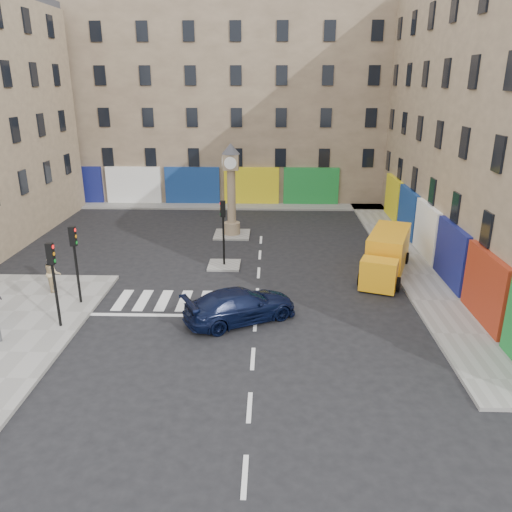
{
  "coord_description": "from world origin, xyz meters",
  "views": [
    {
      "loc": [
        0.62,
        -18.63,
        10.06
      ],
      "look_at": [
        -0.06,
        4.14,
        2.0
      ],
      "focal_mm": 35.0,
      "sensor_mm": 36.0,
      "label": 1
    }
  ],
  "objects_px": {
    "traffic_light_left_near": "(53,272)",
    "pedestrian_tan": "(53,273)",
    "traffic_light_left_far": "(75,253)",
    "clock_pillar": "(231,184)",
    "navy_sedan": "(240,305)",
    "traffic_light_island": "(223,222)",
    "yellow_van": "(387,254)"
  },
  "relations": [
    {
      "from": "traffic_light_left_near",
      "to": "pedestrian_tan",
      "type": "relative_size",
      "value": 1.98
    },
    {
      "from": "navy_sedan",
      "to": "pedestrian_tan",
      "type": "xyz_separation_m",
      "value": [
        -9.44,
        2.76,
        0.35
      ]
    },
    {
      "from": "clock_pillar",
      "to": "traffic_light_island",
      "type": "bearing_deg",
      "value": -90.0
    },
    {
      "from": "yellow_van",
      "to": "traffic_light_left_far",
      "type": "bearing_deg",
      "value": -143.11
    },
    {
      "from": "navy_sedan",
      "to": "pedestrian_tan",
      "type": "relative_size",
      "value": 2.7
    },
    {
      "from": "navy_sedan",
      "to": "clock_pillar",
      "type": "bearing_deg",
      "value": -22.69
    },
    {
      "from": "navy_sedan",
      "to": "traffic_light_island",
      "type": "bearing_deg",
      "value": -17.47
    },
    {
      "from": "clock_pillar",
      "to": "pedestrian_tan",
      "type": "bearing_deg",
      "value": -128.96
    },
    {
      "from": "traffic_light_left_near",
      "to": "pedestrian_tan",
      "type": "bearing_deg",
      "value": 115.36
    },
    {
      "from": "yellow_van",
      "to": "clock_pillar",
      "type": "bearing_deg",
      "value": 163.03
    },
    {
      "from": "yellow_van",
      "to": "pedestrian_tan",
      "type": "bearing_deg",
      "value": -149.21
    },
    {
      "from": "traffic_light_left_far",
      "to": "navy_sedan",
      "type": "relative_size",
      "value": 0.73
    },
    {
      "from": "traffic_light_left_far",
      "to": "traffic_light_island",
      "type": "height_order",
      "value": "traffic_light_left_far"
    },
    {
      "from": "traffic_light_left_far",
      "to": "navy_sedan",
      "type": "bearing_deg",
      "value": -10.19
    },
    {
      "from": "traffic_light_left_near",
      "to": "navy_sedan",
      "type": "bearing_deg",
      "value": 7.64
    },
    {
      "from": "traffic_light_left_near",
      "to": "pedestrian_tan",
      "type": "distance_m",
      "value": 4.46
    },
    {
      "from": "navy_sedan",
      "to": "traffic_light_left_near",
      "type": "bearing_deg",
      "value": 68.95
    },
    {
      "from": "traffic_light_island",
      "to": "pedestrian_tan",
      "type": "height_order",
      "value": "traffic_light_island"
    },
    {
      "from": "traffic_light_island",
      "to": "yellow_van",
      "type": "relative_size",
      "value": 0.58
    },
    {
      "from": "traffic_light_left_near",
      "to": "navy_sedan",
      "type": "xyz_separation_m",
      "value": [
        7.64,
        1.03,
        -1.89
      ]
    },
    {
      "from": "traffic_light_left_near",
      "to": "yellow_van",
      "type": "relative_size",
      "value": 0.58
    },
    {
      "from": "pedestrian_tan",
      "to": "yellow_van",
      "type": "bearing_deg",
      "value": -105.35
    },
    {
      "from": "traffic_light_island",
      "to": "pedestrian_tan",
      "type": "distance_m",
      "value": 9.16
    },
    {
      "from": "traffic_light_left_near",
      "to": "traffic_light_island",
      "type": "distance_m",
      "value": 10.03
    },
    {
      "from": "traffic_light_left_near",
      "to": "traffic_light_left_far",
      "type": "height_order",
      "value": "same"
    },
    {
      "from": "traffic_light_left_far",
      "to": "clock_pillar",
      "type": "xyz_separation_m",
      "value": [
        6.3,
        11.4,
        0.93
      ]
    },
    {
      "from": "traffic_light_left_near",
      "to": "traffic_light_island",
      "type": "relative_size",
      "value": 1.0
    },
    {
      "from": "traffic_light_left_near",
      "to": "clock_pillar",
      "type": "height_order",
      "value": "clock_pillar"
    },
    {
      "from": "traffic_light_left_near",
      "to": "clock_pillar",
      "type": "relative_size",
      "value": 0.61
    },
    {
      "from": "traffic_light_left_near",
      "to": "navy_sedan",
      "type": "relative_size",
      "value": 0.73
    },
    {
      "from": "traffic_light_island",
      "to": "navy_sedan",
      "type": "distance_m",
      "value": 7.15
    },
    {
      "from": "traffic_light_island",
      "to": "clock_pillar",
      "type": "xyz_separation_m",
      "value": [
        0.0,
        6.0,
        0.96
      ]
    }
  ]
}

